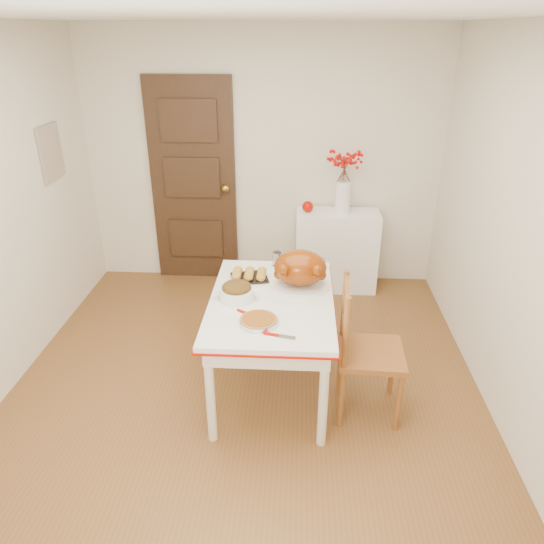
# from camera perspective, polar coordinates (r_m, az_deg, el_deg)

# --- Properties ---
(floor) EXTENTS (3.50, 4.00, 0.00)m
(floor) POSITION_cam_1_polar(r_m,az_deg,el_deg) (3.86, -3.14, -13.54)
(floor) COLOR brown
(floor) RESTS_ON ground
(ceiling) EXTENTS (3.50, 4.00, 0.00)m
(ceiling) POSITION_cam_1_polar(r_m,az_deg,el_deg) (2.99, -4.42, 26.80)
(ceiling) COLOR white
(ceiling) RESTS_ON ground
(wall_back) EXTENTS (3.50, 0.00, 2.50)m
(wall_back) POSITION_cam_1_polar(r_m,az_deg,el_deg) (5.12, -1.05, 12.29)
(wall_back) COLOR beige
(wall_back) RESTS_ON ground
(wall_front) EXTENTS (3.50, 0.00, 2.50)m
(wall_front) POSITION_cam_1_polar(r_m,az_deg,el_deg) (1.58, -12.79, -24.12)
(wall_front) COLOR beige
(wall_front) RESTS_ON ground
(wall_right) EXTENTS (0.00, 4.00, 2.50)m
(wall_right) POSITION_cam_1_polar(r_m,az_deg,el_deg) (3.48, 26.33, 2.95)
(wall_right) COLOR beige
(wall_right) RESTS_ON ground
(door_back) EXTENTS (0.85, 0.06, 2.06)m
(door_back) POSITION_cam_1_polar(r_m,az_deg,el_deg) (5.25, -8.82, 9.84)
(door_back) COLOR black
(door_back) RESTS_ON ground
(photo_board) EXTENTS (0.03, 0.35, 0.45)m
(photo_board) POSITION_cam_1_polar(r_m,az_deg,el_deg) (4.76, -23.62, 12.26)
(photo_board) COLOR tan
(photo_board) RESTS_ON ground
(sideboard) EXTENTS (0.81, 0.36, 0.81)m
(sideboard) POSITION_cam_1_polar(r_m,az_deg,el_deg) (5.18, 7.23, 2.40)
(sideboard) COLOR white
(sideboard) RESTS_ON floor
(kitchen_table) EXTENTS (0.87, 1.27, 0.76)m
(kitchen_table) POSITION_cam_1_polar(r_m,az_deg,el_deg) (3.70, -0.04, -8.18)
(kitchen_table) COLOR white
(kitchen_table) RESTS_ON floor
(chair_oak) EXTENTS (0.46, 0.46, 0.99)m
(chair_oak) POSITION_cam_1_polar(r_m,az_deg,el_deg) (3.50, 11.09, -8.64)
(chair_oak) COLOR brown
(chair_oak) RESTS_ON floor
(berry_vase) EXTENTS (0.33, 0.33, 0.64)m
(berry_vase) POSITION_cam_1_polar(r_m,az_deg,el_deg) (4.94, 8.07, 10.17)
(berry_vase) COLOR white
(berry_vase) RESTS_ON sideboard
(apple) EXTENTS (0.11, 0.11, 0.11)m
(apple) POSITION_cam_1_polar(r_m,az_deg,el_deg) (5.00, 4.03, 7.35)
(apple) COLOR #B30900
(apple) RESTS_ON sideboard
(turkey_platter) EXTENTS (0.52, 0.46, 0.28)m
(turkey_platter) POSITION_cam_1_polar(r_m,az_deg,el_deg) (3.60, 3.18, 0.26)
(turkey_platter) COLOR #8D3D09
(turkey_platter) RESTS_ON kitchen_table
(pumpkin_pie) EXTENTS (0.26, 0.26, 0.05)m
(pumpkin_pie) POSITION_cam_1_polar(r_m,az_deg,el_deg) (3.20, -1.52, -5.42)
(pumpkin_pie) COLOR brown
(pumpkin_pie) RESTS_ON kitchen_table
(stuffing_dish) EXTENTS (0.35, 0.31, 0.12)m
(stuffing_dish) POSITION_cam_1_polar(r_m,az_deg,el_deg) (3.48, -3.98, -2.14)
(stuffing_dish) COLOR brown
(stuffing_dish) RESTS_ON kitchen_table
(rolls_tray) EXTENTS (0.30, 0.27, 0.07)m
(rolls_tray) POSITION_cam_1_polar(r_m,az_deg,el_deg) (3.76, -2.57, -0.28)
(rolls_tray) COLOR gold
(rolls_tray) RESTS_ON kitchen_table
(pie_server) EXTENTS (0.21, 0.10, 0.01)m
(pie_server) POSITION_cam_1_polar(r_m,az_deg,el_deg) (3.09, 0.83, -7.17)
(pie_server) COLOR silver
(pie_server) RESTS_ON kitchen_table
(carving_knife) EXTENTS (0.22, 0.18, 0.01)m
(carving_knife) POSITION_cam_1_polar(r_m,az_deg,el_deg) (3.30, -2.44, -4.86)
(carving_knife) COLOR silver
(carving_knife) RESTS_ON kitchen_table
(drinking_glass) EXTENTS (0.08, 0.08, 0.12)m
(drinking_glass) POSITION_cam_1_polar(r_m,az_deg,el_deg) (3.95, 0.55, 1.47)
(drinking_glass) COLOR white
(drinking_glass) RESTS_ON kitchen_table
(shaker_pair) EXTENTS (0.09, 0.06, 0.08)m
(shaker_pair) POSITION_cam_1_polar(r_m,az_deg,el_deg) (3.94, 5.39, 1.00)
(shaker_pair) COLOR white
(shaker_pair) RESTS_ON kitchen_table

